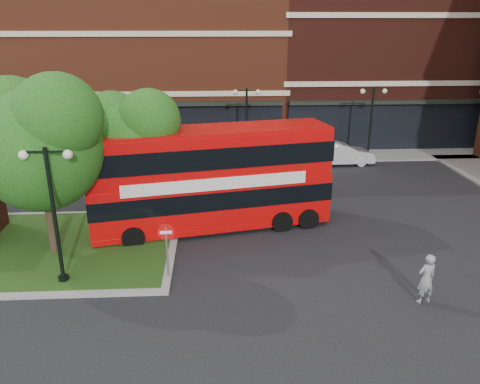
{
  "coord_description": "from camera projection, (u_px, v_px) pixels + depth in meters",
  "views": [
    {
      "loc": [
        -0.04,
        -14.72,
        8.73
      ],
      "look_at": [
        1.0,
        3.93,
        2.0
      ],
      "focal_mm": 35.0,
      "sensor_mm": 36.0,
      "label": 1
    }
  ],
  "objects": [
    {
      "name": "ground",
      "position": [
        218.0,
        282.0,
        16.79
      ],
      "size": [
        120.0,
        120.0,
        0.0
      ],
      "primitive_type": "plane",
      "color": "black",
      "rests_on": "ground"
    },
    {
      "name": "pavement_far",
      "position": [
        216.0,
        157.0,
        32.27
      ],
      "size": [
        44.0,
        3.0,
        0.12
      ],
      "primitive_type": "cube",
      "color": "slate",
      "rests_on": "ground"
    },
    {
      "name": "terrace_far_left",
      "position": [
        111.0,
        47.0,
        36.54
      ],
      "size": [
        26.0,
        12.0,
        14.0
      ],
      "primitive_type": "cube",
      "color": "brown",
      "rests_on": "ground"
    },
    {
      "name": "terrace_far_right",
      "position": [
        388.0,
        34.0,
        37.35
      ],
      "size": [
        18.0,
        12.0,
        16.0
      ],
      "primitive_type": "cube",
      "color": "#471911",
      "rests_on": "ground"
    },
    {
      "name": "traffic_island",
      "position": [
        22.0,
        248.0,
        19.17
      ],
      "size": [
        12.6,
        7.6,
        0.15
      ],
      "color": "gray",
      "rests_on": "ground"
    },
    {
      "name": "tree_island_west",
      "position": [
        37.0,
        137.0,
        17.24
      ],
      "size": [
        5.4,
        4.71,
        7.21
      ],
      "color": "#2D2116",
      "rests_on": "ground"
    },
    {
      "name": "tree_island_east",
      "position": [
        131.0,
        136.0,
        19.92
      ],
      "size": [
        4.46,
        3.9,
        6.29
      ],
      "color": "#2D2116",
      "rests_on": "ground"
    },
    {
      "name": "lamp_island",
      "position": [
        54.0,
        210.0,
        15.73
      ],
      "size": [
        1.72,
        0.36,
        5.0
      ],
      "color": "black",
      "rests_on": "ground"
    },
    {
      "name": "lamp_far_left",
      "position": [
        247.0,
        123.0,
        29.55
      ],
      "size": [
        1.72,
        0.36,
        5.0
      ],
      "color": "black",
      "rests_on": "ground"
    },
    {
      "name": "lamp_far_right",
      "position": [
        371.0,
        122.0,
        29.97
      ],
      "size": [
        1.72,
        0.36,
        5.0
      ],
      "color": "black",
      "rests_on": "ground"
    },
    {
      "name": "bus",
      "position": [
        211.0,
        172.0,
        20.42
      ],
      "size": [
        10.73,
        4.45,
        4.0
      ],
      "rotation": [
        0.0,
        0.0,
        0.2
      ],
      "color": "#C30707",
      "rests_on": "ground"
    },
    {
      "name": "woman",
      "position": [
        426.0,
        279.0,
        15.28
      ],
      "size": [
        0.72,
        0.55,
        1.76
      ],
      "primitive_type": "imported",
      "rotation": [
        0.0,
        0.0,
        3.37
      ],
      "color": "gray",
      "rests_on": "ground"
    },
    {
      "name": "car_silver",
      "position": [
        176.0,
        157.0,
        30.05
      ],
      "size": [
        3.86,
        1.58,
        1.31
      ],
      "primitive_type": "imported",
      "rotation": [
        0.0,
        0.0,
        1.58
      ],
      "color": "#B3B6BB",
      "rests_on": "ground"
    },
    {
      "name": "car_white",
      "position": [
        340.0,
        154.0,
        30.59
      ],
      "size": [
        4.46,
        1.76,
        1.45
      ],
      "primitive_type": "imported",
      "rotation": [
        0.0,
        0.0,
        1.62
      ],
      "color": "silver",
      "rests_on": "ground"
    },
    {
      "name": "no_entry_sign",
      "position": [
        166.0,
        240.0,
        16.43
      ],
      "size": [
        0.6,
        0.08,
        2.18
      ],
      "rotation": [
        0.0,
        0.0,
        0.03
      ],
      "color": "slate",
      "rests_on": "ground"
    }
  ]
}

